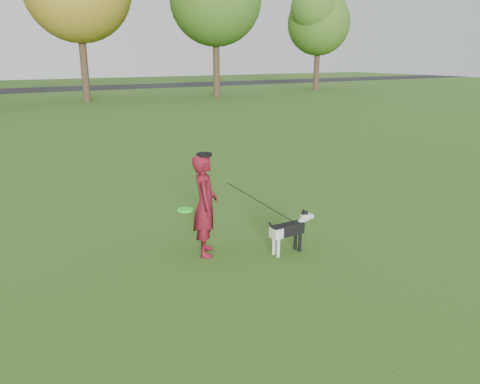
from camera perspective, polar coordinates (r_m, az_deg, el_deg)
ground at (r=7.51m, az=-0.85°, el=-7.15°), size 120.00×120.00×0.00m
road at (r=46.20m, az=-26.94°, el=10.93°), size 120.00×7.00×0.02m
man at (r=7.15m, az=-4.27°, el=-1.60°), size 0.59×0.69×1.59m
dog at (r=7.35m, az=6.22°, el=-4.37°), size 0.87×0.17×0.66m
man_held_items at (r=7.27m, az=2.75°, el=-1.42°), size 1.79×0.75×1.16m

